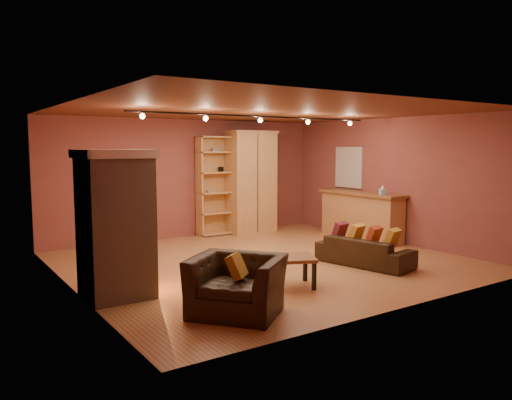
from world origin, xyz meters
TOP-DOWN VIEW (x-y plane):
  - floor at (0.00, 0.00)m, footprint 7.00×7.00m
  - ceiling at (0.00, 0.00)m, footprint 7.00×7.00m
  - back_wall at (0.00, 3.25)m, footprint 7.00×0.02m
  - left_wall at (-3.50, 0.00)m, footprint 0.02×6.50m
  - right_wall at (3.50, 0.00)m, footprint 0.02×6.50m
  - fireplace at (-3.04, -0.60)m, footprint 1.01×0.98m
  - back_window at (-1.30, 3.23)m, footprint 0.56×0.04m
  - bookcase at (0.65, 3.12)m, footprint 0.99×0.38m
  - armoire at (1.56, 2.93)m, footprint 1.25×0.71m
  - bar_counter at (3.20, 0.69)m, footprint 0.62×2.31m
  - tissue_box at (3.15, 0.01)m, footprint 0.15×0.15m
  - right_window at (3.47, 1.40)m, footprint 0.05×0.90m
  - loveseat at (1.34, -1.22)m, footprint 0.87×1.83m
  - armchair at (-2.00, -2.19)m, footprint 1.30×1.36m
  - coffee_table at (-0.60, -1.60)m, footprint 0.83×0.83m
  - track_rail at (0.00, 0.20)m, footprint 5.20×0.09m

SIDE VIEW (x-z plane):
  - floor at x=0.00m, z-range 0.00..0.00m
  - loveseat at x=1.34m, z-range -0.01..0.73m
  - coffee_table at x=-0.60m, z-range 0.17..0.64m
  - armchair at x=-2.00m, z-range 0.00..1.00m
  - bar_counter at x=3.20m, z-range 0.01..1.11m
  - fireplace at x=-3.04m, z-range 0.00..2.12m
  - tissue_box at x=3.15m, z-range 1.08..1.30m
  - bookcase at x=0.65m, z-range 0.02..2.43m
  - armoire at x=1.56m, z-range 0.00..2.55m
  - back_wall at x=0.00m, z-range 0.00..2.80m
  - left_wall at x=-3.50m, z-range 0.00..2.80m
  - right_wall at x=3.50m, z-range 0.00..2.80m
  - back_window at x=-1.30m, z-range 1.12..1.98m
  - right_window at x=3.47m, z-range 1.15..2.15m
  - track_rail at x=0.00m, z-range 2.62..2.75m
  - ceiling at x=0.00m, z-range 2.80..2.80m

